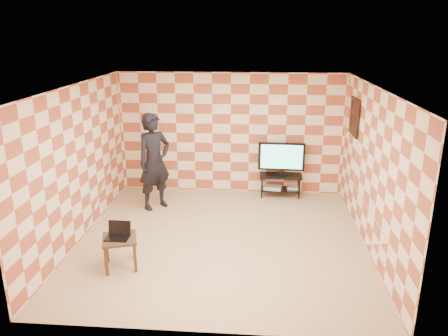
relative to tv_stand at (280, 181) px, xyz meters
The scene contains 14 objects.
floor 2.53m from the tv_stand, 116.88° to the right, with size 5.00×5.00×0.00m, color tan.
wall_back 1.52m from the tv_stand, 166.73° to the left, with size 5.00×0.02×2.70m, color #FCE2BD.
wall_front 4.97m from the tv_stand, 103.45° to the right, with size 5.00×0.02×2.70m, color #FCE2BD.
wall_left 4.38m from the tv_stand, 148.41° to the right, with size 0.02×5.00×2.70m, color #FCE2BD.
wall_right 2.80m from the tv_stand, 58.50° to the right, with size 0.02×5.00×2.70m, color #FCE2BD.
ceiling 3.42m from the tv_stand, 116.88° to the right, with size 5.00×5.00×0.02m, color white.
wall_art 2.18m from the tv_stand, 27.04° to the right, with size 0.04×0.72×0.72m.
tv_stand is the anchor object (origin of this frame).
tv 0.54m from the tv_stand, 87.91° to the right, with size 1.01×0.20×0.73m.
dvd_player 0.23m from the tv_stand, behind, with size 0.39×0.28×0.06m, color silver.
game_console 0.32m from the tv_stand, ahead, with size 0.24×0.17×0.05m, color silver.
side_table 4.20m from the tv_stand, 128.77° to the right, with size 0.65×0.65×0.50m.
laptop 4.20m from the tv_stand, 129.17° to the right, with size 0.36×0.29×0.24m.
person 2.83m from the tv_stand, 162.16° to the right, with size 0.73×0.48×2.00m, color black.
Camera 1 is at (0.60, -6.99, 3.58)m, focal length 35.00 mm.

